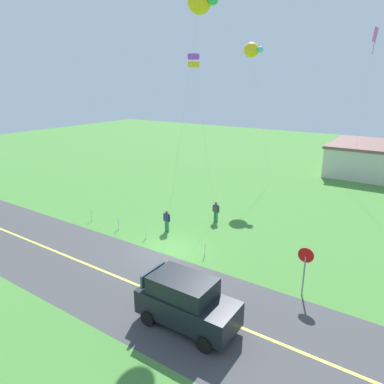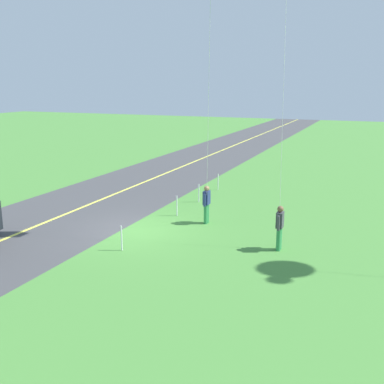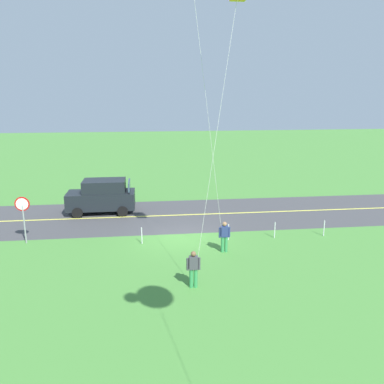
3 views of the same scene
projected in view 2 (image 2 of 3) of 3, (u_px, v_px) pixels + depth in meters
ground_plane at (135, 231)px, 18.34m from camera, size 120.00×120.00×0.10m
asphalt_road at (54, 219)px, 19.82m from camera, size 120.00×7.00×0.00m
road_centre_stripe at (54, 219)px, 19.82m from camera, size 120.00×0.16×0.00m
person_adult_near at (207, 203)px, 19.04m from camera, size 0.58×0.22×1.60m
person_adult_companion at (280, 226)px, 15.97m from camera, size 0.58×0.22×1.60m
fence_post_0 at (218, 182)px, 25.11m from camera, size 0.05×0.05×0.90m
fence_post_1 at (199, 193)px, 22.56m from camera, size 0.05×0.05×0.90m
fence_post_2 at (177, 206)px, 20.22m from camera, size 0.05×0.05×0.90m
fence_post_3 at (122, 238)px, 16.02m from camera, size 0.05×0.05×0.90m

